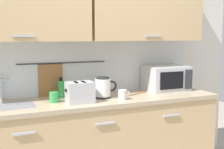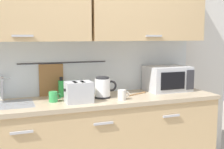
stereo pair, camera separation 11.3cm
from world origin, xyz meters
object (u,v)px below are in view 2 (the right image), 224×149
(wooden_spoon, at_px, (139,93))
(electric_kettle, at_px, (103,88))
(mug_by_kettle, at_px, (122,95))
(toaster, at_px, (79,92))
(dish_soap_bottle, at_px, (61,88))
(mug_near_sink, at_px, (54,97))
(microwave, at_px, (167,78))

(wooden_spoon, bearing_deg, electric_kettle, -173.72)
(mug_by_kettle, bearing_deg, toaster, 175.42)
(mug_by_kettle, relative_size, wooden_spoon, 0.46)
(dish_soap_bottle, height_order, toaster, dish_soap_bottle)
(dish_soap_bottle, bearing_deg, wooden_spoon, -11.98)
(mug_near_sink, bearing_deg, mug_by_kettle, -12.95)
(mug_by_kettle, height_order, wooden_spoon, mug_by_kettle)
(microwave, relative_size, mug_near_sink, 3.83)
(toaster, height_order, wooden_spoon, toaster)
(mug_near_sink, bearing_deg, microwave, 5.43)
(mug_by_kettle, bearing_deg, dish_soap_bottle, 144.43)
(electric_kettle, bearing_deg, mug_by_kettle, -47.14)
(microwave, height_order, dish_soap_bottle, microwave)
(electric_kettle, height_order, dish_soap_bottle, electric_kettle)
(microwave, relative_size, mug_by_kettle, 3.83)
(mug_near_sink, xyz_separation_m, wooden_spoon, (0.89, 0.05, -0.04))
(mug_near_sink, relative_size, toaster, 0.47)
(dish_soap_bottle, xyz_separation_m, mug_near_sink, (-0.12, -0.22, -0.04))
(mug_by_kettle, bearing_deg, mug_near_sink, 167.05)
(microwave, height_order, mug_by_kettle, microwave)
(wooden_spoon, bearing_deg, toaster, -166.55)
(electric_kettle, relative_size, wooden_spoon, 0.87)
(toaster, distance_m, wooden_spoon, 0.71)
(dish_soap_bottle, distance_m, toaster, 0.34)
(electric_kettle, xyz_separation_m, mug_near_sink, (-0.48, -0.01, -0.05))
(dish_soap_bottle, bearing_deg, toaster, -73.96)
(microwave, bearing_deg, toaster, -167.72)
(dish_soap_bottle, relative_size, wooden_spoon, 0.75)
(mug_near_sink, distance_m, wooden_spoon, 0.90)
(mug_near_sink, relative_size, mug_by_kettle, 1.00)
(microwave, height_order, toaster, microwave)
(wooden_spoon, bearing_deg, mug_by_kettle, -144.24)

